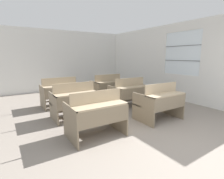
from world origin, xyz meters
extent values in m
plane|color=gray|center=(0.00, 0.00, 0.00)|extent=(30.00, 30.00, 0.00)
cube|color=silver|center=(0.00, 6.64, 1.36)|extent=(6.02, 0.06, 2.73)
cube|color=silver|center=(2.98, 3.31, 0.47)|extent=(0.06, 6.61, 0.93)
cube|color=silver|center=(2.98, 3.31, 2.57)|extent=(0.06, 6.61, 0.31)
cube|color=silver|center=(2.98, 4.90, 1.67)|extent=(0.06, 3.43, 1.48)
cube|color=white|center=(2.98, 2.47, 1.67)|extent=(0.02, 1.41, 1.48)
cube|color=#4C4C51|center=(2.96, 2.47, 1.42)|extent=(0.02, 1.41, 0.02)
cube|color=#4C4C51|center=(2.96, 2.47, 1.92)|extent=(0.02, 1.41, 0.02)
cube|color=#7C6D56|center=(-1.44, 1.48, 0.35)|extent=(0.03, 0.76, 0.69)
cube|color=#7C6D56|center=(-0.41, 1.48, 0.35)|extent=(0.03, 0.76, 0.69)
cube|color=tan|center=(-0.92, 1.27, 0.68)|extent=(1.06, 0.32, 0.03)
cube|color=#7C6D56|center=(-0.92, 1.11, 0.51)|extent=(1.00, 0.02, 0.31)
cube|color=tan|center=(-0.92, 1.42, 0.81)|extent=(1.06, 0.02, 0.24)
cube|color=tan|center=(-0.92, 1.70, 0.39)|extent=(1.06, 0.33, 0.03)
cube|color=#7C6D56|center=(-0.92, 1.70, 0.14)|extent=(1.00, 0.04, 0.04)
cube|color=#81725B|center=(0.32, 1.48, 0.35)|extent=(0.03, 0.76, 0.69)
cube|color=#81725B|center=(1.35, 1.48, 0.35)|extent=(0.03, 0.76, 0.69)
cube|color=tan|center=(0.84, 1.26, 0.68)|extent=(1.06, 0.32, 0.03)
cube|color=#81725B|center=(0.84, 1.11, 0.51)|extent=(1.00, 0.02, 0.31)
cube|color=tan|center=(0.84, 1.41, 0.81)|extent=(1.06, 0.02, 0.24)
cube|color=tan|center=(0.84, 1.69, 0.39)|extent=(1.06, 0.33, 0.03)
cube|color=#81725B|center=(0.84, 1.69, 0.14)|extent=(1.00, 0.04, 0.04)
cube|color=#82735C|center=(-1.43, 2.71, 0.35)|extent=(0.03, 0.76, 0.69)
cube|color=#82735C|center=(-0.40, 2.71, 0.35)|extent=(0.03, 0.76, 0.69)
cube|color=tan|center=(-0.92, 2.49, 0.68)|extent=(1.06, 0.32, 0.03)
cube|color=#82735C|center=(-0.92, 2.34, 0.51)|extent=(1.00, 0.02, 0.31)
cube|color=tan|center=(-0.92, 2.64, 0.81)|extent=(1.06, 0.02, 0.24)
cube|color=tan|center=(-0.92, 2.93, 0.39)|extent=(1.06, 0.33, 0.03)
cube|color=#82735C|center=(-0.92, 2.93, 0.14)|extent=(1.00, 0.04, 0.04)
cube|color=#7F7059|center=(0.33, 2.72, 0.35)|extent=(0.03, 0.76, 0.69)
cube|color=#7F7059|center=(1.36, 2.72, 0.35)|extent=(0.03, 0.76, 0.69)
cube|color=tan|center=(0.84, 2.51, 0.68)|extent=(1.06, 0.32, 0.03)
cube|color=#7F7059|center=(0.84, 2.35, 0.51)|extent=(1.00, 0.02, 0.31)
cube|color=tan|center=(0.84, 2.66, 0.81)|extent=(1.06, 0.02, 0.24)
cube|color=tan|center=(0.84, 2.94, 0.39)|extent=(1.06, 0.33, 0.03)
cube|color=#7F7059|center=(0.84, 2.94, 0.14)|extent=(1.00, 0.04, 0.04)
cube|color=#83745D|center=(-1.44, 3.97, 0.35)|extent=(0.03, 0.76, 0.69)
cube|color=#83745D|center=(-0.41, 3.97, 0.35)|extent=(0.03, 0.76, 0.69)
cube|color=tan|center=(-0.93, 3.76, 0.68)|extent=(1.06, 0.32, 0.03)
cube|color=#83745D|center=(-0.93, 3.60, 0.51)|extent=(1.00, 0.02, 0.31)
cube|color=tan|center=(-0.93, 3.91, 0.81)|extent=(1.06, 0.02, 0.24)
cube|color=tan|center=(-0.93, 4.19, 0.39)|extent=(1.06, 0.33, 0.03)
cube|color=#83745D|center=(-0.93, 4.19, 0.14)|extent=(1.00, 0.04, 0.04)
cube|color=#7B6C55|center=(0.31, 3.98, 0.35)|extent=(0.03, 0.76, 0.69)
cube|color=#7B6C55|center=(1.34, 3.98, 0.35)|extent=(0.03, 0.76, 0.69)
cube|color=tan|center=(0.83, 3.76, 0.68)|extent=(1.06, 0.32, 0.03)
cube|color=#7B6C55|center=(0.83, 3.61, 0.51)|extent=(1.00, 0.02, 0.31)
cube|color=tan|center=(0.83, 3.91, 0.81)|extent=(1.06, 0.02, 0.24)
cube|color=tan|center=(0.83, 4.20, 0.39)|extent=(1.06, 0.33, 0.03)
cube|color=#7B6C55|center=(0.83, 4.20, 0.14)|extent=(1.00, 0.04, 0.04)
cylinder|color=#33477A|center=(2.70, 4.68, 0.14)|extent=(0.27, 0.27, 0.28)
camera|label=1|loc=(-2.40, -1.48, 1.57)|focal=28.00mm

